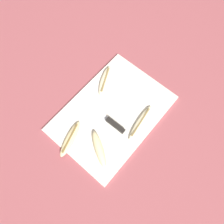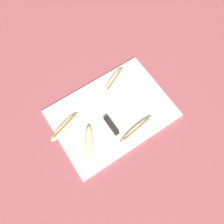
# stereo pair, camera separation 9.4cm
# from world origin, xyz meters

# --- Properties ---
(ground_plane) EXTENTS (4.00, 4.00, 0.00)m
(ground_plane) POSITION_xyz_m (0.00, 0.00, 0.00)
(ground_plane) COLOR #93474C
(cutting_board) EXTENTS (0.50, 0.36, 0.01)m
(cutting_board) POSITION_xyz_m (0.00, 0.00, 0.01)
(cutting_board) COLOR silver
(cutting_board) RESTS_ON ground_plane
(knife) EXTENTS (0.03, 0.25, 0.02)m
(knife) POSITION_xyz_m (-0.04, -0.02, 0.02)
(knife) COLOR black
(knife) RESTS_ON cutting_board
(banana_pale_long) EXTENTS (0.18, 0.06, 0.02)m
(banana_pale_long) POSITION_xyz_m (0.04, -0.12, 0.02)
(banana_pale_long) COLOR beige
(banana_pale_long) RESTS_ON cutting_board
(banana_bright_far) EXTENTS (0.16, 0.11, 0.02)m
(banana_bright_far) POSITION_xyz_m (0.10, 0.12, 0.02)
(banana_bright_far) COLOR beige
(banana_bright_far) RESTS_ON cutting_board
(banana_soft_right) EXTENTS (0.11, 0.15, 0.03)m
(banana_soft_right) POSITION_xyz_m (-0.16, -0.07, 0.03)
(banana_soft_right) COLOR beige
(banana_soft_right) RESTS_ON cutting_board
(banana_mellow_near) EXTENTS (0.17, 0.08, 0.02)m
(banana_mellow_near) POSITION_xyz_m (-0.20, 0.05, 0.02)
(banana_mellow_near) COLOR beige
(banana_mellow_near) RESTS_ON cutting_board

